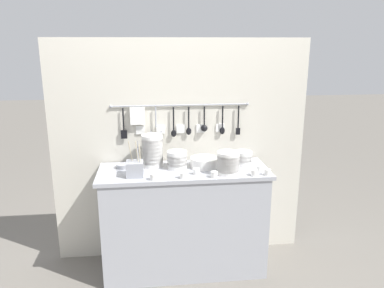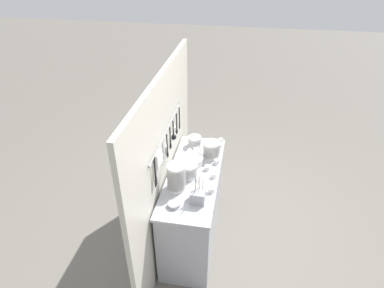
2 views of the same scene
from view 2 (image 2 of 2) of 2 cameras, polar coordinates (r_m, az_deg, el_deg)
ground_plane at (r=3.71m, az=0.27°, el=-15.81°), size 20.00×20.00×0.00m
counter at (r=3.40m, az=0.29°, el=-10.98°), size 1.33×0.49×0.87m
back_wall at (r=3.12m, az=-4.78°, el=-3.72°), size 2.13×0.11×1.86m
bowl_stack_short_front at (r=3.04m, az=-0.55°, el=-4.70°), size 0.15×0.15×0.14m
bowl_stack_back_corner at (r=2.87m, az=-2.81°, el=-5.89°), size 0.17×0.17×0.26m
bowl_stack_tall_left at (r=3.31m, az=3.50°, el=-0.94°), size 0.17×0.17×0.17m
bowl_stack_nested_right at (r=3.49m, az=0.47°, el=0.52°), size 0.14×0.14×0.11m
plate_stack at (r=3.23m, az=0.05°, el=-2.85°), size 0.22×0.22×0.08m
steel_mixing_bowl at (r=2.77m, az=-3.27°, el=-10.72°), size 0.11×0.11×0.03m
cutlery_caddy at (r=2.79m, az=1.07°, el=-9.21°), size 0.12×0.12×0.27m
cup_mid_row at (r=3.58m, az=5.14°, el=0.63°), size 0.05×0.05×0.05m
cup_front_left at (r=3.40m, az=0.68°, el=-1.10°), size 0.05×0.05×0.05m
cup_centre at (r=3.56m, az=3.64°, el=0.49°), size 0.05×0.05×0.05m
cup_back_left at (r=3.06m, az=3.85°, el=-5.57°), size 0.05×0.05×0.05m
cup_beside_plates at (r=2.90m, az=3.47°, el=-8.17°), size 0.05×0.05×0.05m
cup_edge_near at (r=3.49m, az=4.96°, el=-0.24°), size 0.05×0.05×0.05m
cup_by_caddy at (r=3.15m, az=2.71°, el=-4.23°), size 0.05×0.05×0.05m
cup_edge_far at (r=3.24m, az=4.43°, el=-3.11°), size 0.05×0.05×0.05m
cup_front_right at (r=3.38m, az=-0.39°, el=-1.39°), size 0.05×0.05×0.05m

